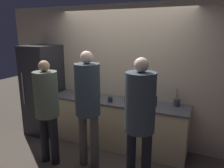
% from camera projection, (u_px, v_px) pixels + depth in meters
% --- Properties ---
extents(ground_plane, '(14.00, 14.00, 0.00)m').
position_uv_depth(ground_plane, '(109.00, 153.00, 3.89)').
color(ground_plane, '#4C4238').
extents(wall_back, '(5.20, 0.06, 2.60)m').
position_uv_depth(wall_back, '(123.00, 75.00, 4.16)').
color(wall_back, '#C6B293').
rests_on(wall_back, ground_plane).
extents(counter, '(2.59, 0.63, 0.89)m').
position_uv_depth(counter, '(117.00, 123.00, 4.10)').
color(counter, beige).
rests_on(counter, ground_plane).
extents(refrigerator, '(0.61, 0.74, 1.84)m').
position_uv_depth(refrigerator, '(44.00, 90.00, 4.57)').
color(refrigerator, '#232328').
rests_on(refrigerator, ground_plane).
extents(person_left, '(0.37, 0.37, 1.69)m').
position_uv_depth(person_left, '(47.00, 103.00, 3.40)').
color(person_left, black).
rests_on(person_left, ground_plane).
extents(person_center, '(0.38, 0.38, 1.84)m').
position_uv_depth(person_center, '(88.00, 99.00, 3.27)').
color(person_center, '#4C4742').
rests_on(person_center, ground_plane).
extents(person_right, '(0.38, 0.38, 1.81)m').
position_uv_depth(person_right, '(140.00, 113.00, 2.75)').
color(person_right, black).
rests_on(person_right, ground_plane).
extents(fruit_bowl, '(0.34, 0.34, 0.15)m').
position_uv_depth(fruit_bowl, '(134.00, 99.00, 3.90)').
color(fruit_bowl, '#4C3323').
rests_on(fruit_bowl, counter).
extents(utensil_crock, '(0.11, 0.11, 0.30)m').
position_uv_depth(utensil_crock, '(177.00, 102.00, 3.67)').
color(utensil_crock, '#3D424C').
rests_on(utensil_crock, counter).
extents(bottle_dark, '(0.07, 0.07, 0.24)m').
position_uv_depth(bottle_dark, '(155.00, 101.00, 3.65)').
color(bottle_dark, '#333338').
rests_on(bottle_dark, counter).
extents(bottle_clear, '(0.06, 0.06, 0.17)m').
position_uv_depth(bottle_clear, '(97.00, 94.00, 4.13)').
color(bottle_clear, silver).
rests_on(bottle_clear, counter).
extents(cup_yellow, '(0.10, 0.10, 0.08)m').
position_uv_depth(cup_yellow, '(92.00, 95.00, 4.15)').
color(cup_yellow, gold).
rests_on(cup_yellow, counter).
extents(cup_black, '(0.09, 0.09, 0.09)m').
position_uv_depth(cup_black, '(110.00, 99.00, 3.88)').
color(cup_black, '#28282D').
rests_on(cup_black, counter).
extents(potted_plant, '(0.19, 0.19, 0.29)m').
position_uv_depth(potted_plant, '(86.00, 86.00, 4.39)').
color(potted_plant, '#9E6042').
rests_on(potted_plant, counter).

